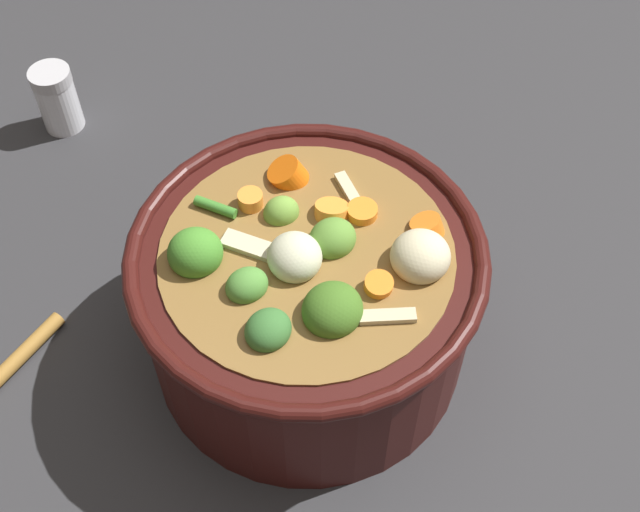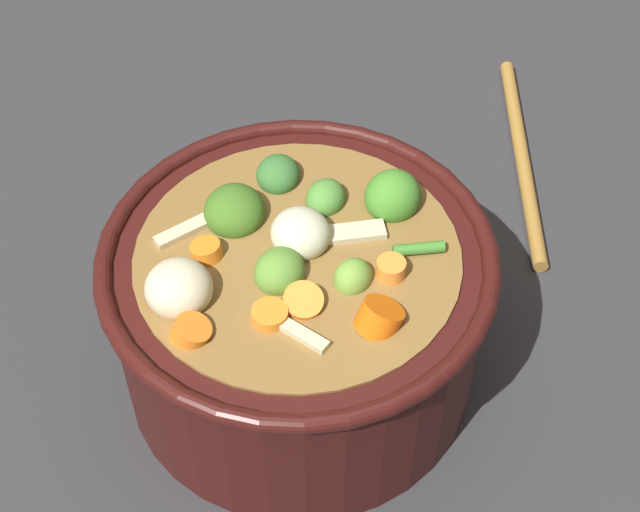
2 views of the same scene
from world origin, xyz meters
name	(u,v)px [view 2 (image 2 of 2)]	position (x,y,z in m)	size (l,w,h in m)	color
ground_plane	(300,366)	(0.00, 0.00, 0.00)	(1.10, 1.10, 0.00)	#2D2D30
cooking_pot	(299,309)	(0.00, 0.00, 0.07)	(0.26, 0.26, 0.15)	#38110F
wooden_spoon	(609,158)	(0.33, 0.08, 0.01)	(0.22, 0.23, 0.01)	olive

